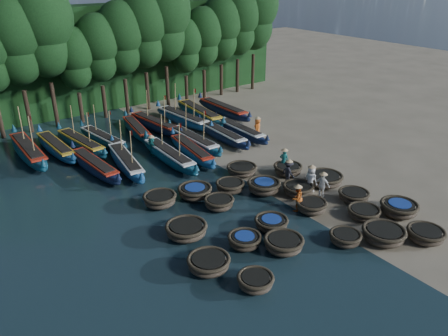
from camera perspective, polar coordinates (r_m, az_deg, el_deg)
ground at (r=28.91m, az=4.44°, el=-2.61°), size 120.00×120.00×0.00m
foliage_wall at (r=46.74m, az=-14.96°, el=13.82°), size 40.00×3.00×10.00m
coracle_3 at (r=24.76m, az=20.12°, el=-8.12°), size 2.70×2.70×0.78m
coracle_4 at (r=25.67m, az=24.85°, el=-7.87°), size 2.16×2.16×0.71m
coracle_5 at (r=20.37m, az=4.13°, el=-14.53°), size 1.88×1.88×0.68m
coracle_6 at (r=22.78m, az=7.80°, el=-9.74°), size 2.09×2.09×0.78m
coracle_7 at (r=23.97m, az=15.55°, el=-8.77°), size 1.71×1.71×0.68m
coracle_8 at (r=26.60m, az=17.79°, el=-5.55°), size 2.27×2.27×0.64m
coracle_9 at (r=27.55m, az=21.89°, el=-4.88°), size 2.22×2.22×0.80m
coracle_10 at (r=21.34m, az=-2.01°, el=-12.29°), size 2.47×2.47×0.73m
coracle_11 at (r=22.93m, az=2.70°, el=-9.40°), size 1.92×1.92×0.69m
coracle_12 at (r=24.49m, az=6.20°, el=-7.14°), size 2.22×2.22×0.66m
coracle_13 at (r=26.40m, az=11.34°, el=-4.87°), size 2.09×2.09×0.73m
coracle_14 at (r=28.26m, az=16.58°, el=-3.46°), size 2.18×2.18×0.67m
coracle_15 at (r=23.74m, az=-4.94°, el=-8.03°), size 2.30×2.30×0.77m
coracle_16 at (r=26.24m, az=-0.64°, el=-4.55°), size 1.88×1.88×0.72m
coracle_17 at (r=28.08m, az=5.24°, el=-2.38°), size 2.62×2.62×0.85m
coracle_18 at (r=28.18m, az=9.67°, el=-2.72°), size 2.39×2.39×0.73m
coracle_19 at (r=29.76m, az=13.04°, el=-1.41°), size 2.80×2.80×0.79m
coracle_20 at (r=26.79m, az=-8.38°, el=-4.08°), size 2.06×2.06×0.79m
coracle_21 at (r=27.53m, az=-3.81°, el=-3.06°), size 2.64×2.64×0.75m
coracle_22 at (r=28.13m, az=0.81°, el=-2.37°), size 2.18×2.18×0.74m
coracle_23 at (r=30.49m, az=2.33°, el=-0.19°), size 2.41×2.41×0.70m
coracle_24 at (r=30.74m, az=8.33°, el=-0.15°), size 2.40×2.40×0.77m
long_boat_2 at (r=32.14m, az=-16.58°, el=0.33°), size 1.86×7.69×1.36m
long_boat_3 at (r=32.14m, az=-12.69°, el=0.81°), size 2.53×7.79×3.34m
long_boat_4 at (r=32.56m, az=-7.18°, el=1.61°), size 1.64×8.14×3.46m
long_boat_5 at (r=33.44m, az=-4.27°, el=2.29°), size 2.19×7.48×1.33m
long_boat_6 at (r=35.34m, az=-4.05°, el=3.62°), size 1.41×7.89×3.35m
long_boat_7 at (r=36.56m, az=-0.27°, el=4.39°), size 1.64×7.72×1.36m
long_boat_8 at (r=37.50m, az=2.08°, el=4.89°), size 1.42×7.54×1.33m
long_boat_9 at (r=36.23m, az=-24.19°, el=2.07°), size 1.58×8.88×3.77m
long_boat_10 at (r=36.39m, az=-21.11°, el=2.58°), size 1.68×7.85×1.38m
long_boat_11 at (r=36.50m, az=-18.19°, el=3.11°), size 2.38×7.92×3.39m
long_boat_12 at (r=37.11m, az=-15.59°, el=3.73°), size 2.21×7.30×3.12m
long_boat_13 at (r=38.61m, az=-11.34°, el=4.99°), size 2.47×7.29×1.30m
long_boat_14 at (r=39.43m, az=-9.03°, el=5.67°), size 2.27×7.99×3.41m
long_boat_15 at (r=40.54m, az=-5.37°, el=6.46°), size 2.24×8.53×3.64m
long_boat_16 at (r=41.85m, az=-3.21°, el=7.16°), size 2.32×9.04×1.60m
long_boat_17 at (r=43.09m, az=-0.12°, el=7.68°), size 1.51×8.54×1.50m
fisherman_0 at (r=28.49m, az=11.28°, el=-1.33°), size 0.68×0.95×2.01m
fisherman_1 at (r=30.91m, az=7.85°, el=1.08°), size 0.71×0.75×1.93m
fisherman_2 at (r=26.19m, az=9.53°, el=-3.82°), size 0.82×0.65×1.85m
fisherman_3 at (r=29.31m, az=8.42°, el=-0.48°), size 0.70×1.14×1.90m
fisherman_4 at (r=27.99m, az=12.74°, el=-2.10°), size 0.66×1.05×1.87m
fisherman_5 at (r=33.86m, az=-9.41°, el=2.92°), size 0.52×1.49×1.80m
fisherman_6 at (r=37.09m, az=4.40°, el=5.33°), size 1.04×0.95×1.98m
tree_3 at (r=40.38m, az=-25.77°, el=14.97°), size 4.92×4.92×11.60m
tree_4 at (r=40.81m, az=-22.72°, el=16.54°), size 5.34×5.34×12.58m
tree_5 at (r=41.83m, az=-19.02°, el=13.46°), size 3.68×3.68×8.68m
tree_6 at (r=42.46m, az=-16.15°, el=14.91°), size 4.09×4.09×9.65m
tree_7 at (r=43.22m, az=-13.32°, el=16.28°), size 4.51×4.51×10.63m
tree_8 at (r=44.09m, az=-10.57°, el=17.56°), size 4.92×4.92×11.60m
tree_9 at (r=45.08m, az=-7.89°, el=18.75°), size 5.34×5.34×12.58m
tree_10 at (r=46.57m, az=-5.13°, el=15.71°), size 3.68×3.68×8.68m
tree_11 at (r=47.70m, az=-2.71°, el=16.81°), size 4.09×4.09×9.65m
tree_12 at (r=48.92m, az=-0.38°, el=17.84°), size 4.51×4.51×10.63m
tree_13 at (r=50.22m, az=1.86°, el=18.78°), size 4.92×4.92×11.60m
tree_14 at (r=51.60m, az=4.00°, el=19.65°), size 5.34×5.34×12.58m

